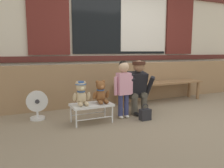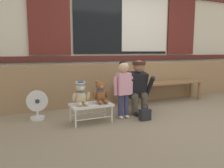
# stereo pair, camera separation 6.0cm
# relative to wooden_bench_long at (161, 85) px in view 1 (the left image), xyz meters

# --- Properties ---
(ground_plane) EXTENTS (60.00, 60.00, 0.00)m
(ground_plane) POSITION_rel_wooden_bench_long_xyz_m (-0.55, -1.06, -0.37)
(ground_plane) COLOR #84725B
(brick_low_wall) EXTENTS (7.35, 0.25, 0.85)m
(brick_low_wall) POSITION_rel_wooden_bench_long_xyz_m (-0.55, 0.37, 0.05)
(brick_low_wall) COLOR #997551
(brick_low_wall) RESTS_ON ground
(shop_facade) EXTENTS (7.50, 0.26, 3.52)m
(shop_facade) POSITION_rel_wooden_bench_long_xyz_m (-0.54, 0.88, 1.40)
(shop_facade) COLOR beige
(shop_facade) RESTS_ON ground
(wooden_bench_long) EXTENTS (2.10, 0.40, 0.44)m
(wooden_bench_long) POSITION_rel_wooden_bench_long_xyz_m (0.00, 0.00, 0.00)
(wooden_bench_long) COLOR #8E6642
(wooden_bench_long) RESTS_ON ground
(small_display_bench) EXTENTS (0.64, 0.36, 0.30)m
(small_display_bench) POSITION_rel_wooden_bench_long_xyz_m (-1.88, -0.76, -0.11)
(small_display_bench) COLOR silver
(small_display_bench) RESTS_ON ground
(teddy_bear_with_hat) EXTENTS (0.28, 0.27, 0.36)m
(teddy_bear_with_hat) POSITION_rel_wooden_bench_long_xyz_m (-2.04, -0.76, 0.10)
(teddy_bear_with_hat) COLOR #CCB289
(teddy_bear_with_hat) RESTS_ON small_display_bench
(teddy_bear_plain) EXTENTS (0.28, 0.26, 0.36)m
(teddy_bear_plain) POSITION_rel_wooden_bench_long_xyz_m (-1.72, -0.76, 0.09)
(teddy_bear_plain) COLOR brown
(teddy_bear_plain) RESTS_ON small_display_bench
(child_standing) EXTENTS (0.35, 0.18, 0.96)m
(child_standing) POSITION_rel_wooden_bench_long_xyz_m (-1.31, -0.74, 0.22)
(child_standing) COLOR navy
(child_standing) RESTS_ON ground
(adult_crouching) EXTENTS (0.50, 0.49, 0.95)m
(adult_crouching) POSITION_rel_wooden_bench_long_xyz_m (-0.94, -0.57, 0.11)
(adult_crouching) COLOR #4C473D
(adult_crouching) RESTS_ON ground
(handbag_on_ground) EXTENTS (0.18, 0.11, 0.27)m
(handbag_on_ground) POSITION_rel_wooden_bench_long_xyz_m (-1.05, -1.00, -0.28)
(handbag_on_ground) COLOR #232328
(handbag_on_ground) RESTS_ON ground
(floor_fan) EXTENTS (0.34, 0.24, 0.48)m
(floor_fan) POSITION_rel_wooden_bench_long_xyz_m (-2.64, -0.25, -0.13)
(floor_fan) COLOR silver
(floor_fan) RESTS_ON ground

